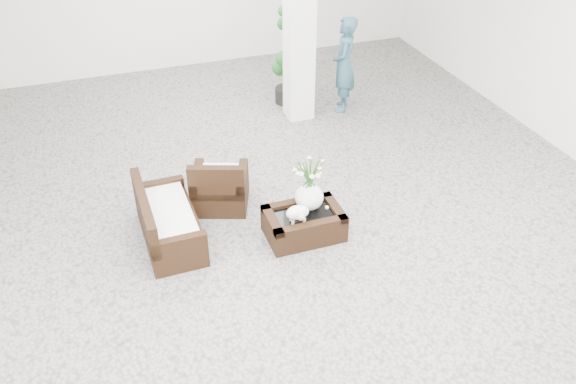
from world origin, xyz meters
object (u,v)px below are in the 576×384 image
object	(u,v)px
loveseat	(169,216)
topiary	(287,56)
armchair	(220,180)
coffee_table	(304,225)

from	to	relation	value
loveseat	topiary	bearing A→B (deg)	-40.77
armchair	topiary	distance (m)	3.15
armchair	topiary	xyz separation A→B (m)	(1.79, 2.55, 0.45)
coffee_table	topiary	size ratio (longest dim) A/B	0.55
coffee_table	armchair	bearing A→B (deg)	129.29
armchair	loveseat	distance (m)	0.89
loveseat	armchair	bearing A→B (deg)	-56.74
topiary	loveseat	bearing A→B (deg)	-129.56
coffee_table	armchair	world-z (taller)	armchair
coffee_table	loveseat	bearing A→B (deg)	163.46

